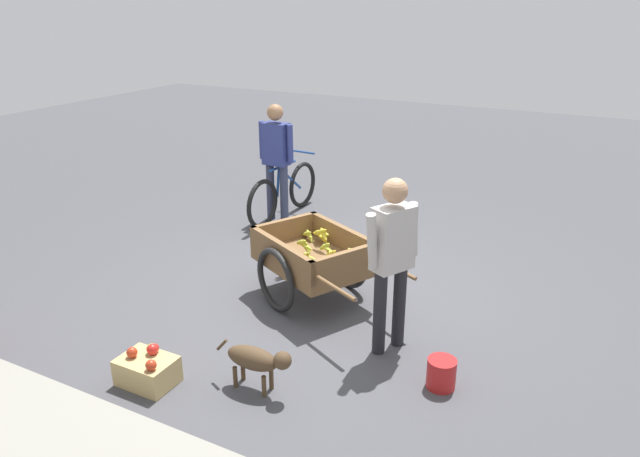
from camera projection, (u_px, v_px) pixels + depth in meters
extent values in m
plane|color=#47474C|center=(325.00, 297.00, 6.09)|extent=(24.00, 24.00, 0.00)
cube|color=brown|center=(313.00, 261.00, 5.94)|extent=(1.34, 1.21, 0.10)
cube|color=brown|center=(285.00, 230.00, 6.27)|extent=(0.42, 0.74, 0.24)
cube|color=brown|center=(345.00, 264.00, 5.48)|extent=(0.42, 0.74, 0.24)
cube|color=brown|center=(281.00, 254.00, 5.67)|extent=(1.01, 0.56, 0.24)
cube|color=brown|center=(343.00, 238.00, 6.07)|extent=(1.01, 0.56, 0.24)
torus|color=black|center=(275.00, 280.00, 5.73)|extent=(0.60, 0.35, 0.64)
torus|color=black|center=(348.00, 258.00, 6.20)|extent=(0.60, 0.35, 0.64)
cylinder|color=#9E9EA8|center=(313.00, 269.00, 5.96)|extent=(0.44, 0.80, 0.04)
cylinder|color=brown|center=(335.00, 288.00, 5.07)|extent=(0.51, 0.28, 0.04)
cylinder|color=brown|center=(395.00, 268.00, 5.44)|extent=(0.51, 0.28, 0.04)
cylinder|color=#9E9EA8|center=(288.00, 266.00, 6.37)|extent=(0.04, 0.04, 0.35)
ellipsoid|color=gold|center=(354.00, 255.00, 5.84)|extent=(0.18, 0.08, 0.14)
ellipsoid|color=gold|center=(352.00, 253.00, 5.85)|extent=(0.17, 0.15, 0.08)
ellipsoid|color=gold|center=(351.00, 252.00, 5.85)|extent=(0.16, 0.16, 0.08)
ellipsoid|color=gold|center=(350.00, 251.00, 5.86)|extent=(0.16, 0.15, 0.14)
ellipsoid|color=gold|center=(310.00, 259.00, 5.71)|extent=(0.17, 0.07, 0.15)
ellipsoid|color=gold|center=(308.00, 258.00, 5.72)|extent=(0.19, 0.08, 0.05)
ellipsoid|color=gold|center=(306.00, 256.00, 5.73)|extent=(0.16, 0.14, 0.15)
ellipsoid|color=gold|center=(324.00, 234.00, 6.01)|extent=(0.17, 0.15, 0.13)
ellipsoid|color=gold|center=(322.00, 233.00, 6.02)|extent=(0.19, 0.09, 0.05)
ellipsoid|color=gold|center=(321.00, 232.00, 6.02)|extent=(0.19, 0.10, 0.13)
ellipsoid|color=gold|center=(310.00, 236.00, 6.31)|extent=(0.17, 0.14, 0.14)
ellipsoid|color=gold|center=(308.00, 235.00, 6.32)|extent=(0.17, 0.16, 0.05)
ellipsoid|color=gold|center=(307.00, 234.00, 6.32)|extent=(0.18, 0.12, 0.13)
ellipsoid|color=gold|center=(334.00, 257.00, 5.66)|extent=(0.18, 0.13, 0.13)
ellipsoid|color=gold|center=(333.00, 256.00, 5.67)|extent=(0.18, 0.14, 0.05)
ellipsoid|color=gold|center=(331.00, 254.00, 5.68)|extent=(0.17, 0.10, 0.15)
ellipsoid|color=gold|center=(329.00, 250.00, 5.73)|extent=(0.18, 0.09, 0.14)
ellipsoid|color=gold|center=(328.00, 249.00, 5.74)|extent=(0.17, 0.16, 0.08)
ellipsoid|color=gold|center=(326.00, 248.00, 5.74)|extent=(0.16, 0.17, 0.08)
ellipsoid|color=gold|center=(325.00, 247.00, 5.75)|extent=(0.17, 0.10, 0.15)
ellipsoid|color=gold|center=(322.00, 237.00, 6.21)|extent=(0.18, 0.09, 0.14)
ellipsoid|color=gold|center=(321.00, 236.00, 6.21)|extent=(0.19, 0.11, 0.10)
ellipsoid|color=gold|center=(319.00, 234.00, 6.21)|extent=(0.16, 0.17, 0.05)
ellipsoid|color=gold|center=(318.00, 233.00, 6.21)|extent=(0.19, 0.11, 0.09)
ellipsoid|color=gold|center=(317.00, 232.00, 6.21)|extent=(0.15, 0.16, 0.13)
ellipsoid|color=gold|center=(306.00, 247.00, 5.90)|extent=(0.18, 0.12, 0.15)
ellipsoid|color=gold|center=(305.00, 246.00, 5.90)|extent=(0.18, 0.07, 0.11)
ellipsoid|color=gold|center=(303.00, 244.00, 5.91)|extent=(0.17, 0.15, 0.05)
ellipsoid|color=gold|center=(302.00, 243.00, 5.91)|extent=(0.19, 0.11, 0.09)
ellipsoid|color=gold|center=(301.00, 242.00, 5.91)|extent=(0.18, 0.13, 0.13)
cylinder|color=black|center=(380.00, 313.00, 5.01)|extent=(0.11, 0.11, 0.76)
cylinder|color=black|center=(399.00, 305.00, 5.13)|extent=(0.11, 0.11, 0.76)
cube|color=#B7B2AD|center=(393.00, 238.00, 4.83)|extent=(0.33, 0.39, 0.54)
sphere|color=tan|center=(395.00, 191.00, 4.68)|extent=(0.21, 0.21, 0.21)
cylinder|color=#B7B2AD|center=(372.00, 241.00, 4.70)|extent=(0.08, 0.17, 0.49)
cylinder|color=#B7B2AD|center=(413.00, 229.00, 4.94)|extent=(0.08, 0.15, 0.49)
torus|color=black|center=(303.00, 185.00, 8.60)|extent=(0.09, 0.66, 0.66)
torus|color=black|center=(263.00, 204.00, 7.80)|extent=(0.09, 0.66, 0.66)
cylinder|color=#234C93|center=(283.00, 166.00, 8.06)|extent=(0.06, 0.60, 0.04)
cylinder|color=#234C93|center=(278.00, 180.00, 8.02)|extent=(0.04, 0.10, 0.45)
cylinder|color=#234C93|center=(290.00, 178.00, 8.28)|extent=(0.06, 0.53, 0.43)
ellipsoid|color=black|center=(277.00, 162.00, 7.91)|extent=(0.20, 0.08, 0.06)
cylinder|color=#234C93|center=(300.00, 152.00, 8.38)|extent=(0.46, 0.05, 0.03)
cylinder|color=#333851|center=(271.00, 191.00, 8.11)|extent=(0.11, 0.11, 0.78)
cylinder|color=#333851|center=(284.00, 194.00, 8.01)|extent=(0.11, 0.11, 0.78)
cube|color=navy|center=(276.00, 144.00, 7.82)|extent=(0.35, 0.21, 0.56)
sphere|color=#9E704C|center=(275.00, 112.00, 7.67)|extent=(0.21, 0.21, 0.21)
cylinder|color=navy|center=(262.00, 140.00, 7.91)|extent=(0.08, 0.08, 0.50)
cylinder|color=navy|center=(290.00, 144.00, 7.70)|extent=(0.08, 0.09, 0.50)
ellipsoid|color=#4C3823|center=(252.00, 358.00, 4.58)|extent=(0.44, 0.18, 0.18)
sphere|color=#4C3823|center=(282.00, 361.00, 4.44)|extent=(0.14, 0.14, 0.14)
cylinder|color=#4C3823|center=(222.00, 345.00, 4.68)|extent=(0.11, 0.03, 0.12)
cylinder|color=#4C3823|center=(271.00, 379.00, 4.63)|extent=(0.04, 0.04, 0.18)
cylinder|color=#4C3823|center=(264.00, 386.00, 4.54)|extent=(0.04, 0.04, 0.18)
cylinder|color=#4C3823|center=(243.00, 370.00, 4.74)|extent=(0.04, 0.04, 0.18)
cylinder|color=#4C3823|center=(235.00, 377.00, 4.65)|extent=(0.04, 0.04, 0.18)
cylinder|color=#B21E1E|center=(441.00, 373.00, 4.64)|extent=(0.23, 0.23, 0.24)
cube|color=tan|center=(147.00, 371.00, 4.69)|extent=(0.44, 0.32, 0.22)
sphere|color=#B23319|center=(151.00, 365.00, 4.50)|extent=(0.09, 0.09, 0.09)
sphere|color=#99BF33|center=(152.00, 349.00, 4.71)|extent=(0.08, 0.08, 0.08)
sphere|color=red|center=(154.00, 348.00, 4.73)|extent=(0.07, 0.07, 0.07)
sphere|color=#B23319|center=(132.00, 352.00, 4.66)|extent=(0.09, 0.09, 0.09)
sphere|color=red|center=(152.00, 349.00, 4.70)|extent=(0.09, 0.09, 0.09)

